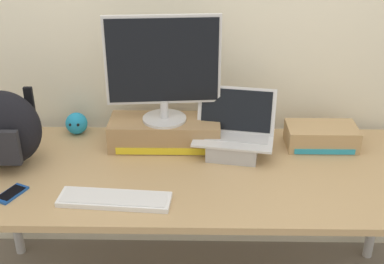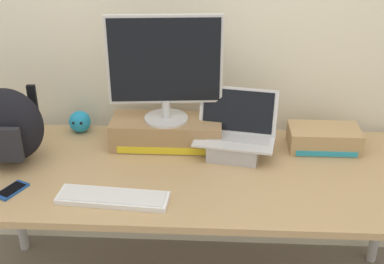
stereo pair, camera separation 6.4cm
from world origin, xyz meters
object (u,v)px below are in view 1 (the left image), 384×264
(desktop_monitor, at_px, (163,68))
(cell_phone, at_px, (11,194))
(external_keyboard, at_px, (115,199))
(open_laptop, at_px, (234,140))
(plush_toy, at_px, (77,123))
(messenger_backpack, at_px, (4,129))
(toner_box_cyan, at_px, (321,136))
(toner_box_yellow, at_px, (165,133))

(desktop_monitor, xyz_separation_m, cell_phone, (-0.58, -0.43, -0.37))
(external_keyboard, bearing_deg, open_laptop, 44.23)
(plush_toy, bearing_deg, open_laptop, -14.09)
(plush_toy, bearing_deg, desktop_monitor, -14.84)
(open_laptop, height_order, external_keyboard, open_laptop)
(desktop_monitor, distance_m, messenger_backpack, 0.72)
(messenger_backpack, relative_size, cell_phone, 2.31)
(open_laptop, relative_size, toner_box_cyan, 1.19)
(messenger_backpack, distance_m, toner_box_cyan, 1.41)
(external_keyboard, relative_size, cell_phone, 3.03)
(external_keyboard, distance_m, plush_toy, 0.65)
(toner_box_yellow, relative_size, open_laptop, 1.33)
(toner_box_yellow, height_order, messenger_backpack, messenger_backpack)
(cell_phone, height_order, toner_box_cyan, toner_box_cyan)
(toner_box_yellow, bearing_deg, desktop_monitor, -83.10)
(open_laptop, relative_size, external_keyboard, 0.87)
(desktop_monitor, distance_m, plush_toy, 0.56)
(toner_box_yellow, xyz_separation_m, open_laptop, (0.31, -0.07, -0.00))
(desktop_monitor, xyz_separation_m, plush_toy, (-0.44, 0.12, -0.33))
(toner_box_cyan, bearing_deg, open_laptop, -169.38)
(desktop_monitor, distance_m, open_laptop, 0.45)
(messenger_backpack, bearing_deg, external_keyboard, -31.06)
(cell_phone, bearing_deg, messenger_backpack, 134.85)
(desktop_monitor, relative_size, cell_phone, 3.47)
(toner_box_yellow, height_order, external_keyboard, toner_box_yellow)
(messenger_backpack, relative_size, plush_toy, 3.19)
(desktop_monitor, xyz_separation_m, toner_box_cyan, (0.72, 0.00, -0.33))
(toner_box_yellow, height_order, desktop_monitor, desktop_monitor)
(open_laptop, distance_m, cell_phone, 0.96)
(desktop_monitor, relative_size, toner_box_cyan, 1.57)
(toner_box_yellow, xyz_separation_m, external_keyboard, (-0.16, -0.47, -0.05))
(external_keyboard, bearing_deg, toner_box_yellow, 75.34)
(toner_box_yellow, xyz_separation_m, toner_box_cyan, (0.72, 0.00, -0.01))
(external_keyboard, height_order, plush_toy, plush_toy)
(open_laptop, xyz_separation_m, cell_phone, (-0.89, -0.36, -0.06))
(open_laptop, distance_m, toner_box_cyan, 0.42)
(open_laptop, height_order, messenger_backpack, messenger_backpack)
(messenger_backpack, xyz_separation_m, cell_phone, (0.09, -0.25, -0.16))
(toner_box_yellow, bearing_deg, plush_toy, 165.30)
(toner_box_yellow, relative_size, toner_box_cyan, 1.58)
(external_keyboard, relative_size, plush_toy, 4.17)
(external_keyboard, distance_m, cell_phone, 0.42)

